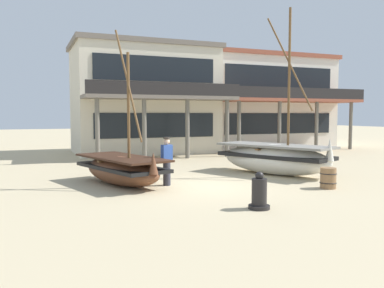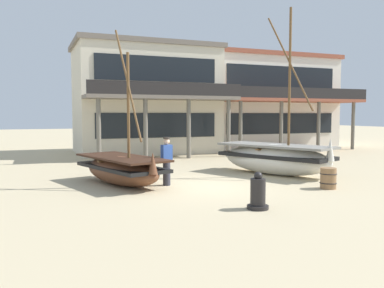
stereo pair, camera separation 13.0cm
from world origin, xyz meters
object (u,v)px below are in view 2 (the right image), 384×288
object	(u,v)px
fishing_boat_centre_large	(122,169)
fisherman_by_hull	(167,162)
fishing_boat_near_left	(275,158)
capstan_winch	(258,194)
wooden_barrel	(328,178)
harbor_building_annex	(260,101)
harbor_building_main	(146,99)

from	to	relation	value
fishing_boat_centre_large	fisherman_by_hull	bearing A→B (deg)	-27.49
fishing_boat_near_left	fisherman_by_hull	bearing A→B (deg)	-171.22
capstan_winch	wooden_barrel	world-z (taller)	capstan_winch
fishing_boat_near_left	capstan_winch	distance (m)	6.32
fisherman_by_hull	capstan_winch	size ratio (longest dim) A/B	1.71
fisherman_by_hull	harbor_building_annex	world-z (taller)	harbor_building_annex
capstan_winch	fisherman_by_hull	bearing A→B (deg)	104.68
fishing_boat_near_left	harbor_building_annex	xyz separation A→B (m)	(7.37, 13.49, 2.78)
capstan_winch	harbor_building_main	size ratio (longest dim) A/B	0.11
fishing_boat_near_left	fishing_boat_centre_large	distance (m)	6.36
fishing_boat_centre_large	harbor_building_annex	xyz separation A→B (m)	(13.73, 13.51, 2.92)
harbor_building_main	harbor_building_annex	distance (m)	9.84
fishing_boat_near_left	harbor_building_annex	bearing A→B (deg)	61.35
harbor_building_main	fishing_boat_near_left	bearing A→B (deg)	-78.85
wooden_barrel	harbor_building_annex	size ratio (longest dim) A/B	0.06
harbor_building_main	harbor_building_annex	size ratio (longest dim) A/B	0.83
harbor_building_annex	harbor_building_main	bearing A→B (deg)	-169.50
wooden_barrel	fisherman_by_hull	bearing A→B (deg)	151.76
fisherman_by_hull	harbor_building_main	distance (m)	13.01
fishing_boat_near_left	harbor_building_main	bearing A→B (deg)	101.15
fisherman_by_hull	harbor_building_annex	xyz separation A→B (m)	(12.31, 14.25, 2.64)
harbor_building_main	harbor_building_annex	bearing A→B (deg)	10.50
fishing_boat_near_left	fisherman_by_hull	distance (m)	5.01
fishing_boat_centre_large	capstan_winch	world-z (taller)	fishing_boat_centre_large
wooden_barrel	harbor_building_main	xyz separation A→B (m)	(-2.17, 15.04, 3.12)
fishing_boat_centre_large	wooden_barrel	distance (m)	7.06
fishing_boat_near_left	capstan_winch	xyz separation A→B (m)	(-3.83, -5.02, -0.30)
capstan_winch	harbor_building_main	xyz separation A→B (m)	(1.53, 16.71, 3.08)
fishing_boat_near_left	fisherman_by_hull	world-z (taller)	fishing_boat_near_left
wooden_barrel	harbor_building_main	distance (m)	15.52
fishing_boat_near_left	harbor_building_annex	size ratio (longest dim) A/B	0.61
fisherman_by_hull	wooden_barrel	size ratio (longest dim) A/B	2.41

